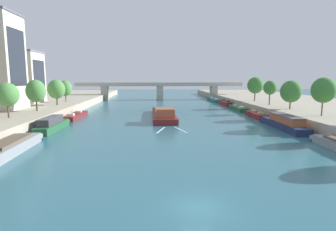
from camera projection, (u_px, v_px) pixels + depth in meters
The scene contains 23 objects.
ground_plane at pixel (198, 208), 19.72m from camera, with size 400.00×400.00×0.00m, color #2D6070.
quay_left at pixel (8, 109), 71.52m from camera, with size 36.00×170.00×2.32m, color #A89E89.
quay_right at pixel (310, 107), 76.32m from camera, with size 36.00×170.00×2.32m, color #A89E89.
barge_midriver at pixel (163, 114), 63.77m from camera, with size 5.27×24.28×3.07m.
wake_behind_barge at pixel (171, 130), 49.07m from camera, with size 5.60×5.89×0.03m.
moored_boat_left_far at pixel (0, 150), 31.97m from camera, with size 3.66×16.76×3.22m.
moored_boat_left_gap_after at pixel (52, 125), 48.77m from camera, with size 2.58×12.30×2.48m.
moored_boat_left_near at pixel (76, 116), 63.47m from camera, with size 2.92×12.86×2.16m.
moored_boat_right_downstream at pixel (284, 123), 50.17m from camera, with size 3.37×15.84×2.68m.
moored_boat_right_midway at pixel (256, 115), 64.36m from camera, with size 2.32×10.53×2.24m.
moored_boat_right_upstream at pixel (238, 108), 79.07m from camera, with size 2.43×12.69×2.15m.
moored_boat_right_near at pixel (225, 103), 93.18m from camera, with size 1.93×11.48×2.45m.
moored_boat_right_far at pixel (214, 100), 109.11m from camera, with size 2.77×14.76×2.16m.
tree_left_nearest at pixel (7, 95), 47.74m from camera, with size 4.02×4.02×6.28m.
tree_left_second at pixel (36, 91), 57.74m from camera, with size 4.06×4.06×6.69m.
tree_left_far at pixel (56, 89), 70.27m from camera, with size 4.41×4.41×6.60m.
tree_left_midway at pixel (65, 88), 79.80m from camera, with size 3.84×3.84×6.32m.
tree_right_nearest at pixel (323, 90), 50.17m from camera, with size 4.33×4.33×7.20m.
tree_right_midway at pixel (291, 92), 61.15m from camera, with size 4.64×4.64×6.50m.
tree_right_third at pixel (270, 88), 70.48m from camera, with size 3.39×3.39×6.35m.
tree_right_by_lamp at pixel (255, 85), 82.82m from camera, with size 4.79×4.79×7.29m.
building_left_tall at pixel (21, 77), 76.65m from camera, with size 10.56×9.75×14.61m.
bridge_far at pixel (160, 88), 115.99m from camera, with size 70.99×4.40×7.32m.
Camera 1 is at (-3.29, -18.41, 9.50)m, focal length 28.81 mm.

